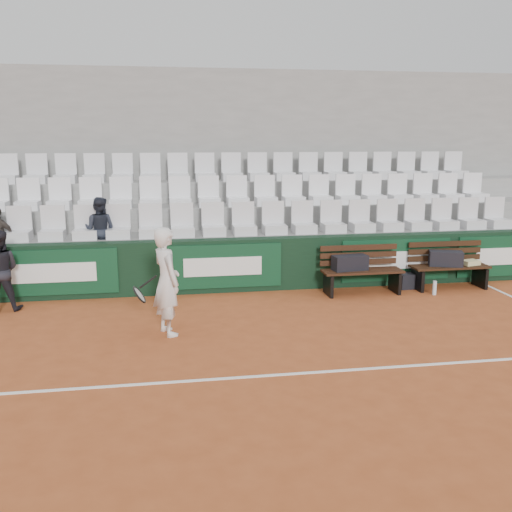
{
  "coord_description": "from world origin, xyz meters",
  "views": [
    {
      "loc": [
        -1.27,
        -6.44,
        2.89
      ],
      "look_at": [
        0.19,
        2.4,
        1.0
      ],
      "focal_mm": 40.0,
      "sensor_mm": 36.0,
      "label": 1
    }
  ],
  "objects_px": {
    "sports_bag_ground": "(410,281)",
    "water_bottle_near": "(326,285)",
    "bench_right": "(449,277)",
    "sports_bag_left": "(350,263)",
    "sports_bag_right": "(446,258)",
    "spectator_c": "(99,206)",
    "water_bottle_far": "(435,288)",
    "bench_left": "(362,282)",
    "tennis_player": "(166,281)"
  },
  "relations": [
    {
      "from": "sports_bag_right",
      "to": "spectator_c",
      "type": "relative_size",
      "value": 0.5
    },
    {
      "from": "bench_left",
      "to": "tennis_player",
      "type": "bearing_deg",
      "value": -155.5
    },
    {
      "from": "bench_left",
      "to": "bench_right",
      "type": "height_order",
      "value": "same"
    },
    {
      "from": "sports_bag_left",
      "to": "spectator_c",
      "type": "xyz_separation_m",
      "value": [
        -4.57,
        1.06,
        1.03
      ]
    },
    {
      "from": "tennis_player",
      "to": "bench_right",
      "type": "bearing_deg",
      "value": 17.79
    },
    {
      "from": "sports_bag_left",
      "to": "sports_bag_right",
      "type": "xyz_separation_m",
      "value": [
        1.93,
        0.04,
        0.0
      ]
    },
    {
      "from": "water_bottle_far",
      "to": "spectator_c",
      "type": "distance_m",
      "value": 6.44
    },
    {
      "from": "sports_bag_right",
      "to": "bench_left",
      "type": "bearing_deg",
      "value": -177.21
    },
    {
      "from": "bench_left",
      "to": "sports_bag_ground",
      "type": "xyz_separation_m",
      "value": [
        1.06,
        0.23,
        -0.08
      ]
    },
    {
      "from": "bench_left",
      "to": "sports_bag_right",
      "type": "height_order",
      "value": "sports_bag_right"
    },
    {
      "from": "bench_left",
      "to": "water_bottle_far",
      "type": "distance_m",
      "value": 1.34
    },
    {
      "from": "tennis_player",
      "to": "spectator_c",
      "type": "relative_size",
      "value": 1.31
    },
    {
      "from": "sports_bag_ground",
      "to": "tennis_player",
      "type": "bearing_deg",
      "value": -158.09
    },
    {
      "from": "bench_right",
      "to": "sports_bag_right",
      "type": "bearing_deg",
      "value": -177.0
    },
    {
      "from": "sports_bag_left",
      "to": "sports_bag_ground",
      "type": "distance_m",
      "value": 1.38
    },
    {
      "from": "bench_right",
      "to": "tennis_player",
      "type": "relative_size",
      "value": 0.93
    },
    {
      "from": "sports_bag_ground",
      "to": "sports_bag_left",
      "type": "bearing_deg",
      "value": -171.44
    },
    {
      "from": "bench_left",
      "to": "bench_right",
      "type": "relative_size",
      "value": 1.0
    },
    {
      "from": "bench_left",
      "to": "sports_bag_ground",
      "type": "distance_m",
      "value": 1.09
    },
    {
      "from": "sports_bag_left",
      "to": "sports_bag_ground",
      "type": "relative_size",
      "value": 1.36
    },
    {
      "from": "spectator_c",
      "to": "water_bottle_near",
      "type": "bearing_deg",
      "value": -174.27
    },
    {
      "from": "sports_bag_right",
      "to": "water_bottle_near",
      "type": "xyz_separation_m",
      "value": [
        -2.32,
        0.16,
        -0.46
      ]
    },
    {
      "from": "bench_right",
      "to": "spectator_c",
      "type": "height_order",
      "value": "spectator_c"
    },
    {
      "from": "water_bottle_near",
      "to": "spectator_c",
      "type": "xyz_separation_m",
      "value": [
        -4.18,
        0.86,
        1.48
      ]
    },
    {
      "from": "water_bottle_near",
      "to": "spectator_c",
      "type": "distance_m",
      "value": 4.52
    },
    {
      "from": "bench_left",
      "to": "sports_bag_right",
      "type": "relative_size",
      "value": 2.44
    },
    {
      "from": "bench_right",
      "to": "sports_bag_ground",
      "type": "bearing_deg",
      "value": 168.6
    },
    {
      "from": "sports_bag_ground",
      "to": "water_bottle_far",
      "type": "distance_m",
      "value": 0.59
    },
    {
      "from": "bench_right",
      "to": "sports_bag_right",
      "type": "distance_m",
      "value": 0.38
    },
    {
      "from": "sports_bag_right",
      "to": "sports_bag_ground",
      "type": "height_order",
      "value": "sports_bag_right"
    },
    {
      "from": "bench_left",
      "to": "tennis_player",
      "type": "relative_size",
      "value": 0.93
    },
    {
      "from": "water_bottle_far",
      "to": "spectator_c",
      "type": "xyz_separation_m",
      "value": [
        -6.11,
        1.41,
        1.48
      ]
    },
    {
      "from": "sports_bag_ground",
      "to": "bench_right",
      "type": "bearing_deg",
      "value": -11.4
    },
    {
      "from": "sports_bag_left",
      "to": "spectator_c",
      "type": "distance_m",
      "value": 4.81
    },
    {
      "from": "sports_bag_right",
      "to": "water_bottle_far",
      "type": "xyz_separation_m",
      "value": [
        -0.39,
        -0.39,
        -0.46
      ]
    },
    {
      "from": "sports_bag_ground",
      "to": "tennis_player",
      "type": "height_order",
      "value": "tennis_player"
    },
    {
      "from": "water_bottle_near",
      "to": "water_bottle_far",
      "type": "bearing_deg",
      "value": -15.78
    },
    {
      "from": "bench_right",
      "to": "sports_bag_ground",
      "type": "distance_m",
      "value": 0.75
    },
    {
      "from": "bench_right",
      "to": "water_bottle_near",
      "type": "xyz_separation_m",
      "value": [
        -2.42,
        0.15,
        -0.1
      ]
    },
    {
      "from": "bench_left",
      "to": "water_bottle_near",
      "type": "relative_size",
      "value": 5.77
    },
    {
      "from": "sports_bag_ground",
      "to": "bench_left",
      "type": "bearing_deg",
      "value": -167.57
    },
    {
      "from": "sports_bag_left",
      "to": "water_bottle_far",
      "type": "xyz_separation_m",
      "value": [
        1.54,
        -0.35,
        -0.46
      ]
    },
    {
      "from": "tennis_player",
      "to": "spectator_c",
      "type": "xyz_separation_m",
      "value": [
        -1.2,
        2.75,
        0.81
      ]
    },
    {
      "from": "bench_left",
      "to": "spectator_c",
      "type": "bearing_deg",
      "value": 167.09
    },
    {
      "from": "spectator_c",
      "to": "sports_bag_ground",
      "type": "bearing_deg",
      "value": -171.01
    },
    {
      "from": "sports_bag_ground",
      "to": "water_bottle_near",
      "type": "bearing_deg",
      "value": 179.86
    },
    {
      "from": "sports_bag_right",
      "to": "sports_bag_left",
      "type": "bearing_deg",
      "value": -178.72
    },
    {
      "from": "bench_right",
      "to": "sports_bag_left",
      "type": "distance_m",
      "value": 2.06
    },
    {
      "from": "bench_right",
      "to": "tennis_player",
      "type": "xyz_separation_m",
      "value": [
        -5.4,
        -1.73,
        0.58
      ]
    },
    {
      "from": "water_bottle_near",
      "to": "water_bottle_far",
      "type": "relative_size",
      "value": 0.99
    }
  ]
}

